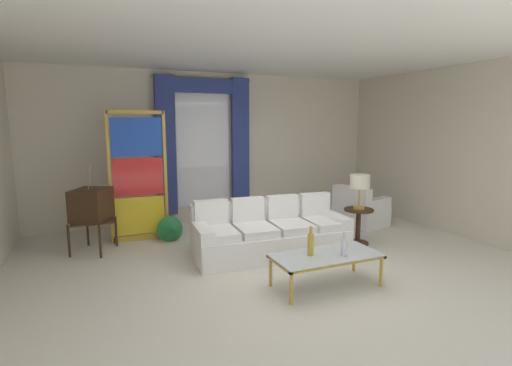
{
  "coord_description": "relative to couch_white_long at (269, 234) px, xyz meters",
  "views": [
    {
      "loc": [
        -2.35,
        -4.64,
        1.99
      ],
      "look_at": [
        0.03,
        0.9,
        1.05
      ],
      "focal_mm": 26.94,
      "sensor_mm": 36.0,
      "label": 1
    }
  ],
  "objects": [
    {
      "name": "coffee_table",
      "position": [
        0.12,
        -1.4,
        0.07
      ],
      "size": [
        1.33,
        0.61,
        0.41
      ],
      "color": "silver",
      "rests_on": "ground"
    },
    {
      "name": "ground_plane",
      "position": [
        -0.09,
        -0.54,
        -0.31
      ],
      "size": [
        16.0,
        16.0,
        0.0
      ],
      "primitive_type": "plane",
      "color": "silver"
    },
    {
      "name": "vintage_tv",
      "position": [
        -2.5,
        1.14,
        0.42
      ],
      "size": [
        0.72,
        0.75,
        1.35
      ],
      "color": "#382314",
      "rests_on": "ground"
    },
    {
      "name": "curtained_window",
      "position": [
        -0.34,
        2.35,
        1.44
      ],
      "size": [
        2.0,
        0.17,
        2.7
      ],
      "color": "white",
      "rests_on": "ground"
    },
    {
      "name": "peacock_figurine",
      "position": [
        -1.29,
        1.13,
        -0.09
      ],
      "size": [
        0.44,
        0.6,
        0.5
      ],
      "color": "beige",
      "rests_on": "ground"
    },
    {
      "name": "stained_glass_divider",
      "position": [
        -1.75,
        1.46,
        0.75
      ],
      "size": [
        0.95,
        0.05,
        2.2
      ],
      "color": "gold",
      "rests_on": "ground"
    },
    {
      "name": "wall_rear",
      "position": [
        -0.09,
        2.52,
        1.19
      ],
      "size": [
        8.0,
        0.12,
        3.0
      ],
      "primitive_type": "cube",
      "color": "beige",
      "rests_on": "ground"
    },
    {
      "name": "table_lamp_brass",
      "position": [
        1.55,
        -0.18,
        0.72
      ],
      "size": [
        0.32,
        0.32,
        0.57
      ],
      "color": "#B29338",
      "rests_on": "round_side_table"
    },
    {
      "name": "bottle_crystal_tall",
      "position": [
        0.28,
        -1.51,
        0.23
      ],
      "size": [
        0.06,
        0.06,
        0.31
      ],
      "color": "silver",
      "rests_on": "coffee_table"
    },
    {
      "name": "round_side_table",
      "position": [
        1.55,
        -0.18,
        0.05
      ],
      "size": [
        0.48,
        0.48,
        0.59
      ],
      "color": "#382314",
      "rests_on": "ground"
    },
    {
      "name": "ceiling_slab",
      "position": [
        -0.09,
        0.26,
        2.71
      ],
      "size": [
        8.0,
        7.6,
        0.04
      ],
      "primitive_type": "cube",
      "color": "white"
    },
    {
      "name": "bottle_blue_decanter",
      "position": [
        -0.07,
        -1.34,
        0.25
      ],
      "size": [
        0.08,
        0.08,
        0.36
      ],
      "color": "gold",
      "rests_on": "coffee_table"
    },
    {
      "name": "couch_white_long",
      "position": [
        0.0,
        0.0,
        0.0
      ],
      "size": [
        2.39,
        1.06,
        0.86
      ],
      "color": "white",
      "rests_on": "ground"
    },
    {
      "name": "wall_right",
      "position": [
        3.57,
        0.06,
        1.19
      ],
      "size": [
        0.12,
        7.0,
        3.0
      ],
      "primitive_type": "cube",
      "color": "beige",
      "rests_on": "ground"
    },
    {
      "name": "armchair_white",
      "position": [
        2.3,
        0.75,
        -0.02
      ],
      "size": [
        0.98,
        0.97,
        0.8
      ],
      "color": "white",
      "rests_on": "ground"
    }
  ]
}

